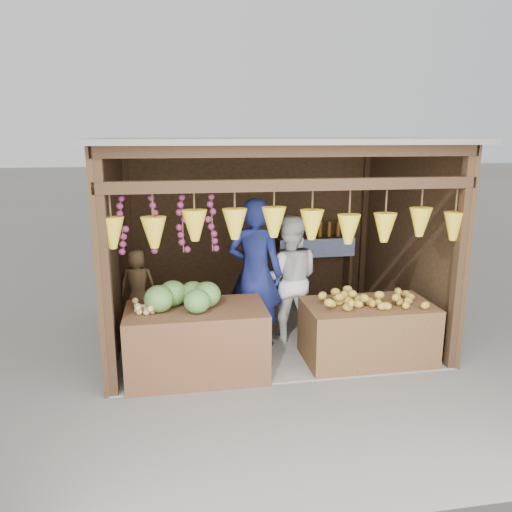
{
  "coord_description": "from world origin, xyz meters",
  "views": [
    {
      "loc": [
        -1.25,
        -6.44,
        2.69
      ],
      "look_at": [
        -0.17,
        -0.1,
        1.14
      ],
      "focal_mm": 35.0,
      "sensor_mm": 36.0,
      "label": 1
    }
  ],
  "objects_px": {
    "counter_right": "(367,332)",
    "vendor_seated": "(138,284)",
    "man_standing": "(255,274)",
    "counter_left": "(197,342)",
    "woman_standing": "(289,279)"
  },
  "relations": [
    {
      "from": "counter_right",
      "to": "man_standing",
      "type": "height_order",
      "value": "man_standing"
    },
    {
      "from": "man_standing",
      "to": "counter_left",
      "type": "bearing_deg",
      "value": 64.99
    },
    {
      "from": "counter_left",
      "to": "woman_standing",
      "type": "bearing_deg",
      "value": 33.6
    },
    {
      "from": "woman_standing",
      "to": "vendor_seated",
      "type": "bearing_deg",
      "value": 3.59
    },
    {
      "from": "counter_left",
      "to": "woman_standing",
      "type": "distance_m",
      "value": 1.6
    },
    {
      "from": "counter_right",
      "to": "vendor_seated",
      "type": "bearing_deg",
      "value": 157.09
    },
    {
      "from": "counter_right",
      "to": "man_standing",
      "type": "xyz_separation_m",
      "value": [
        -1.27,
        0.67,
        0.61
      ]
    },
    {
      "from": "woman_standing",
      "to": "vendor_seated",
      "type": "relative_size",
      "value": 1.77
    },
    {
      "from": "counter_left",
      "to": "counter_right",
      "type": "height_order",
      "value": "counter_left"
    },
    {
      "from": "man_standing",
      "to": "woman_standing",
      "type": "distance_m",
      "value": 0.52
    },
    {
      "from": "man_standing",
      "to": "counter_right",
      "type": "bearing_deg",
      "value": 175.67
    },
    {
      "from": "counter_right",
      "to": "woman_standing",
      "type": "bearing_deg",
      "value": 133.78
    },
    {
      "from": "counter_left",
      "to": "man_standing",
      "type": "xyz_separation_m",
      "value": [
        0.79,
        0.7,
        0.57
      ]
    },
    {
      "from": "counter_left",
      "to": "counter_right",
      "type": "relative_size",
      "value": 1.03
    },
    {
      "from": "counter_right",
      "to": "vendor_seated",
      "type": "xyz_separation_m",
      "value": [
        -2.77,
        1.17,
        0.4
      ]
    }
  ]
}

